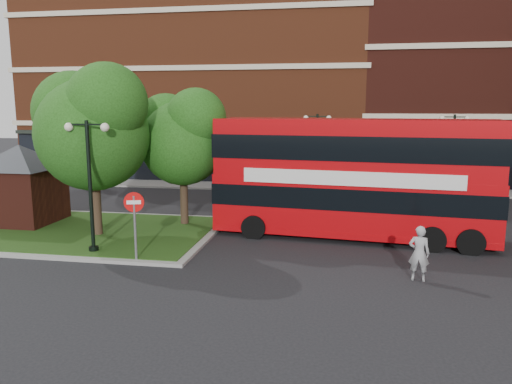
% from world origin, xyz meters
% --- Properties ---
extents(ground, '(120.00, 120.00, 0.00)m').
position_xyz_m(ground, '(0.00, 0.00, 0.00)').
color(ground, black).
rests_on(ground, ground).
extents(pavement_far, '(44.00, 3.00, 0.12)m').
position_xyz_m(pavement_far, '(0.00, 16.50, 0.06)').
color(pavement_far, slate).
rests_on(pavement_far, ground).
extents(terrace_far_left, '(26.00, 12.00, 14.00)m').
position_xyz_m(terrace_far_left, '(-8.00, 24.00, 7.00)').
color(terrace_far_left, brown).
rests_on(terrace_far_left, ground).
extents(terrace_far_right, '(18.00, 12.00, 16.00)m').
position_xyz_m(terrace_far_right, '(14.00, 24.00, 8.00)').
color(terrace_far_right, '#471911').
rests_on(terrace_far_right, ground).
extents(traffic_island, '(12.60, 7.60, 0.15)m').
position_xyz_m(traffic_island, '(-8.00, 3.00, 0.07)').
color(traffic_island, gray).
rests_on(traffic_island, ground).
extents(kiosk, '(6.51, 6.51, 3.60)m').
position_xyz_m(kiosk, '(-11.00, 4.00, 2.32)').
color(kiosk, '#471911').
rests_on(kiosk, traffic_island).
extents(tree_island_west, '(5.40, 4.71, 7.21)m').
position_xyz_m(tree_island_west, '(-6.60, 2.58, 4.79)').
color(tree_island_west, '#2D2116').
rests_on(tree_island_west, ground).
extents(tree_island_east, '(4.46, 3.90, 6.29)m').
position_xyz_m(tree_island_east, '(-3.58, 5.06, 4.24)').
color(tree_island_east, '#2D2116').
rests_on(tree_island_east, ground).
extents(lamp_island, '(1.72, 0.36, 5.00)m').
position_xyz_m(lamp_island, '(-5.50, 0.20, 2.83)').
color(lamp_island, black).
rests_on(lamp_island, ground).
extents(lamp_far_left, '(1.72, 0.36, 5.00)m').
position_xyz_m(lamp_far_left, '(2.00, 14.50, 2.83)').
color(lamp_far_left, black).
rests_on(lamp_far_left, ground).
extents(lamp_far_right, '(1.72, 0.36, 5.00)m').
position_xyz_m(lamp_far_right, '(10.00, 14.50, 2.83)').
color(lamp_far_right, black).
rests_on(lamp_far_right, ground).
extents(bus, '(11.65, 3.76, 4.37)m').
position_xyz_m(bus, '(4.03, 4.35, 2.87)').
color(bus, '#AC060B').
rests_on(bus, ground).
extents(woman, '(0.72, 0.54, 1.79)m').
position_xyz_m(woman, '(6.11, -0.64, 0.90)').
color(woman, '#949497').
rests_on(woman, ground).
extents(car_silver, '(4.11, 1.82, 1.38)m').
position_xyz_m(car_silver, '(-2.21, 16.00, 0.69)').
color(car_silver, '#9D9FA4').
rests_on(car_silver, ground).
extents(car_white, '(4.67, 1.66, 1.54)m').
position_xyz_m(car_white, '(7.21, 16.00, 0.77)').
color(car_white, silver).
rests_on(car_white, ground).
extents(no_entry_sign, '(0.70, 0.23, 2.55)m').
position_xyz_m(no_entry_sign, '(-3.50, -0.50, 1.82)').
color(no_entry_sign, slate).
rests_on(no_entry_sign, ground).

